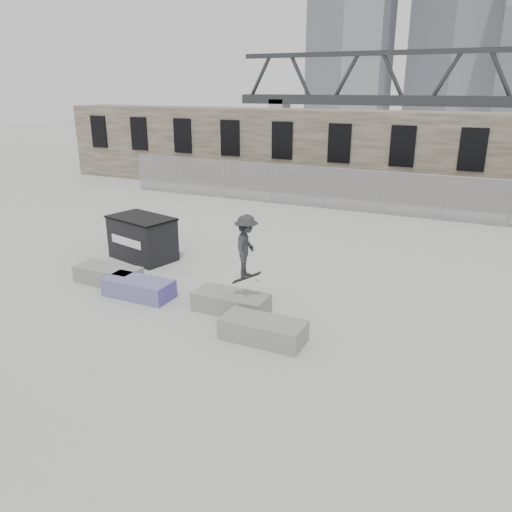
# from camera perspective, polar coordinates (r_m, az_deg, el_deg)

# --- Properties ---
(ground) EXTENTS (120.00, 120.00, 0.00)m
(ground) POSITION_cam_1_polar(r_m,az_deg,el_deg) (14.12, -8.36, -5.25)
(ground) COLOR #B2B2AD
(ground) RESTS_ON ground
(stone_wall) EXTENTS (36.00, 2.58, 4.50)m
(stone_wall) POSITION_cam_1_polar(r_m,az_deg,el_deg) (28.08, 10.17, 11.50)
(stone_wall) COLOR brown
(stone_wall) RESTS_ON ground
(chainlink_fence) EXTENTS (22.06, 0.06, 2.02)m
(chainlink_fence) POSITION_cam_1_polar(r_m,az_deg,el_deg) (24.73, 7.67, 7.79)
(chainlink_fence) COLOR gray
(chainlink_fence) RESTS_ON ground
(planter_far_left) EXTENTS (2.00, 0.90, 0.52)m
(planter_far_left) POSITION_cam_1_polar(r_m,az_deg,el_deg) (15.87, -16.53, -2.00)
(planter_far_left) COLOR gray
(planter_far_left) RESTS_ON ground
(planter_center_left) EXTENTS (2.00, 0.90, 0.52)m
(planter_center_left) POSITION_cam_1_polar(r_m,az_deg,el_deg) (14.63, -13.26, -3.49)
(planter_center_left) COLOR #3C3298
(planter_center_left) RESTS_ON ground
(planter_center_right) EXTENTS (2.00, 0.90, 0.52)m
(planter_center_right) POSITION_cam_1_polar(r_m,az_deg,el_deg) (13.34, -2.87, -5.23)
(planter_center_right) COLOR gray
(planter_center_right) RESTS_ON ground
(planter_offset) EXTENTS (2.00, 0.90, 0.52)m
(planter_offset) POSITION_cam_1_polar(r_m,az_deg,el_deg) (11.90, 0.81, -8.36)
(planter_offset) COLOR gray
(planter_offset) RESTS_ON ground
(dumpster) EXTENTS (2.54, 1.90, 1.50)m
(dumpster) POSITION_cam_1_polar(r_m,az_deg,el_deg) (17.65, -12.85, 2.04)
(dumpster) COLOR black
(dumpster) RESTS_ON ground
(skateboarder) EXTENTS (0.82, 1.16, 1.84)m
(skateboarder) POSITION_cam_1_polar(r_m,az_deg,el_deg) (12.55, -1.11, 1.09)
(skateboarder) COLOR #2B2B2D
(skateboarder) RESTS_ON ground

